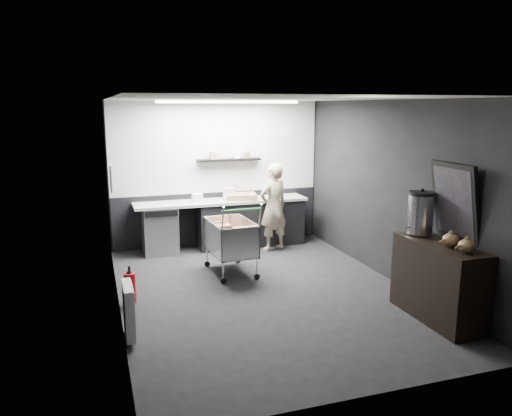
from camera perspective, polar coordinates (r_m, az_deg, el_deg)
name	(u,v)px	position (r m, az deg, el deg)	size (l,w,h in m)	color
floor	(265,292)	(7.22, 1.00, -9.58)	(5.50, 5.50, 0.00)	black
ceiling	(265,99)	(6.73, 1.08, 12.38)	(5.50, 5.50, 0.00)	silver
wall_back	(217,174)	(9.46, -4.46, 3.94)	(5.50, 5.50, 0.00)	black
wall_front	(370,255)	(4.42, 12.90, -5.30)	(5.50, 5.50, 0.00)	black
wall_left	(114,208)	(6.48, -15.90, -0.05)	(5.50, 5.50, 0.00)	black
wall_right	(391,192)	(7.73, 15.19, 1.83)	(5.50, 5.50, 0.00)	black
kitchen_wall_panel	(217,147)	(9.38, -4.48, 6.95)	(3.95, 0.02, 1.70)	silver
dado_panel	(218,218)	(9.59, -4.35, -1.12)	(3.95, 0.02, 1.00)	black
floating_shelf	(229,160)	(9.35, -3.10, 5.53)	(1.20, 0.22, 0.04)	black
wall_clock	(287,130)	(9.78, 3.59, 8.91)	(0.20, 0.20, 0.03)	white
poster	(111,178)	(7.73, -16.27, 3.27)	(0.02, 0.30, 0.40)	white
poster_red_band	(111,174)	(7.72, -16.26, 3.79)	(0.01, 0.22, 0.10)	red
radiator	(129,310)	(5.91, -14.36, -11.26)	(0.10, 0.50, 0.60)	white
ceiling_strip	(229,102)	(8.50, -3.12, 12.01)	(2.40, 0.20, 0.04)	white
prep_counter	(229,223)	(9.34, -3.08, -1.72)	(3.20, 0.61, 0.90)	black
person	(273,207)	(9.06, 2.00, 0.10)	(0.58, 0.38, 1.60)	beige
shopping_cart	(230,240)	(7.85, -2.93, -3.63)	(0.67, 1.06, 1.14)	silver
sideboard	(438,271)	(6.59, 20.08, -6.74)	(0.56, 1.30, 1.95)	black
fire_extinguisher	(130,287)	(6.93, -14.19, -8.70)	(0.15, 0.15, 0.51)	red
cardboard_box	(241,197)	(9.25, -1.71, 1.31)	(0.55, 0.42, 0.11)	#977350
pink_tub	(229,194)	(9.23, -3.10, 1.64)	(0.22, 0.22, 0.22)	silver
white_container	(197,198)	(9.05, -6.72, 1.15)	(0.17, 0.14, 0.15)	white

